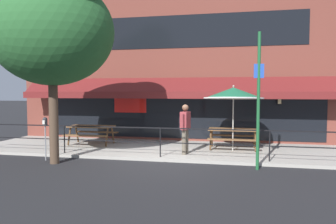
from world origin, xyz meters
TOP-DOWN VIEW (x-y plane):
  - ground_plane at (0.00, 0.00)m, footprint 120.00×120.00m
  - patio_deck at (0.00, 2.00)m, footprint 15.00×4.00m
  - restaurant_building at (0.00, 4.22)m, footprint 15.00×1.60m
  - patio_railing at (0.00, 0.30)m, footprint 13.84×0.04m
  - picnic_table_left at (-3.31, 2.16)m, footprint 1.80×1.42m
  - picnic_table_centre at (2.32, 2.24)m, footprint 1.80×1.42m
  - patio_umbrella_centre at (2.32, 1.94)m, footprint 2.14×2.14m
  - pedestrian_walking at (0.73, 0.93)m, footprint 0.33×0.61m
  - parking_meter_near at (-3.65, -0.55)m, footprint 0.15×0.16m
  - street_sign_pole at (3.05, -0.45)m, footprint 0.28×0.09m
  - street_tree_curbside at (-3.01, -0.97)m, footprint 3.84×3.46m

SIDE VIEW (x-z plane):
  - ground_plane at x=0.00m, z-range 0.00..0.00m
  - patio_deck at x=0.00m, z-range 0.00..0.10m
  - picnic_table_left at x=-3.31m, z-range 0.33..1.08m
  - picnic_table_centre at x=2.32m, z-range 0.33..1.08m
  - patio_railing at x=0.00m, z-range 0.32..1.28m
  - pedestrian_walking at x=0.73m, z-range 0.20..1.91m
  - parking_meter_near at x=-3.65m, z-range 0.44..1.86m
  - street_sign_pole at x=3.05m, z-range 0.06..3.99m
  - patio_umbrella_centre at x=2.32m, z-range 0.99..3.37m
  - restaurant_building at x=0.00m, z-range -0.02..6.89m
  - street_tree_curbside at x=-3.01m, z-range 1.14..7.41m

